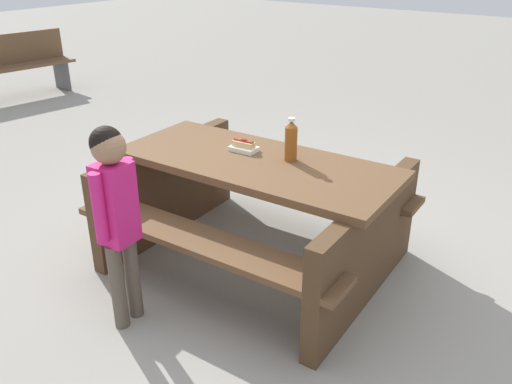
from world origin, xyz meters
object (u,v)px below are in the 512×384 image
object	(u,v)px
hotdog_tray	(244,146)
park_bench_mid	(17,64)
soda_bottle	(291,141)
child_in_coat	(115,204)
picnic_table	(256,203)

from	to	relation	value
hotdog_tray	park_bench_mid	distance (m)	5.34
hotdog_tray	park_bench_mid	xyz separation A→B (m)	(5.10, -1.54, -0.33)
soda_bottle	hotdog_tray	distance (m)	0.35
child_in_coat	park_bench_mid	world-z (taller)	child_in_coat
soda_bottle	hotdog_tray	world-z (taller)	soda_bottle
picnic_table	park_bench_mid	distance (m)	5.50
picnic_table	child_in_coat	distance (m)	1.02
child_in_coat	park_bench_mid	bearing A→B (deg)	-27.00
picnic_table	soda_bottle	distance (m)	0.48
hotdog_tray	park_bench_mid	bearing A→B (deg)	-16.79
soda_bottle	picnic_table	bearing A→B (deg)	33.12
hotdog_tray	child_in_coat	xyz separation A→B (m)	(0.08, 1.02, -0.03)
child_in_coat	park_bench_mid	distance (m)	5.64
soda_bottle	child_in_coat	xyz separation A→B (m)	(0.42, 1.06, -0.13)
soda_bottle	park_bench_mid	bearing A→B (deg)	-15.43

